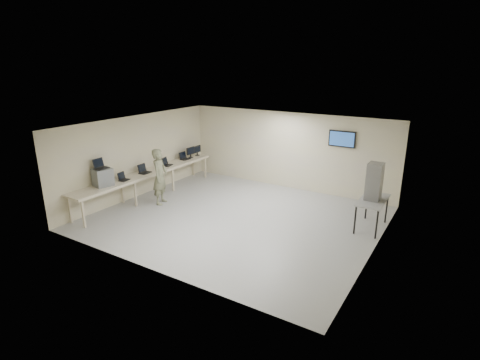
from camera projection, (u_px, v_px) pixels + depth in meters
The scene contains 13 objects.
room at pixel (238, 173), 10.90m from camera, with size 8.01×7.01×2.81m.
workbench at pixel (148, 174), 12.84m from camera, with size 0.76×6.00×0.90m.
equipment_box at pixel (103, 177), 11.31m from camera, with size 0.45×0.52×0.54m, color slate.
laptop_on_box at pixel (100, 166), 11.23m from camera, with size 0.32×0.39×0.30m.
laptop_0 at pixel (123, 178), 11.91m from camera, with size 0.31×0.36×0.26m.
laptop_1 at pixel (144, 171), 12.68m from camera, with size 0.34×0.41×0.30m.
laptop_2 at pixel (166, 163), 13.61m from camera, with size 0.37×0.41×0.28m.
laptop_3 at pixel (184, 157), 14.45m from camera, with size 0.32×0.38×0.28m.
monitor_near at pixel (191, 151), 14.64m from camera, with size 0.19×0.42×0.42m.
monitor_far at pixel (197, 150), 14.98m from camera, with size 0.18×0.41×0.40m.
soldier at pixel (160, 177), 12.21m from camera, with size 0.67×0.44×1.85m, color #575E47.
side_table at pixel (373, 202), 10.38m from camera, with size 0.67×1.43×0.86m.
storage_bins at pixel (374, 182), 10.21m from camera, with size 0.39×0.44×1.04m.
Camera 1 is at (5.57, -8.81, 4.50)m, focal length 28.00 mm.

